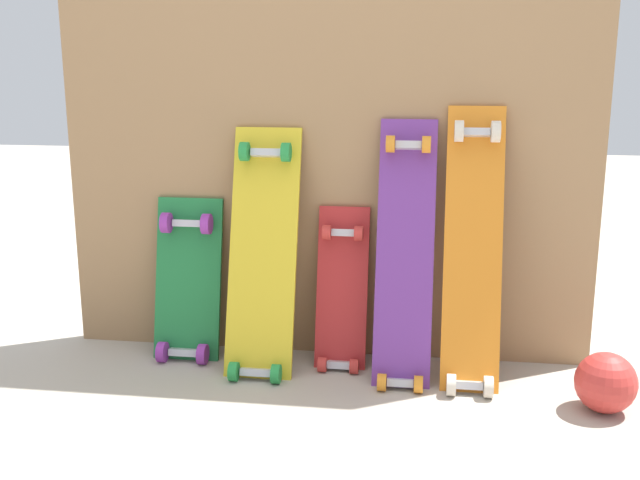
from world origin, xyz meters
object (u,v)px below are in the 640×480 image
object	(u,v)px
skateboard_red	(342,298)
skateboard_orange	(473,258)
skateboard_green	(187,288)
skateboard_yellow	(262,262)
skateboard_purple	(405,263)
rubber_ball	(606,383)

from	to	relation	value
skateboard_red	skateboard_orange	size ratio (longest dim) A/B	0.65
skateboard_green	skateboard_yellow	size ratio (longest dim) A/B	0.71
skateboard_yellow	skateboard_purple	xyz separation A→B (m)	(0.47, -0.00, 0.01)
skateboard_yellow	skateboard_red	distance (m)	0.30
skateboard_red	rubber_ball	distance (m)	0.87
skateboard_yellow	rubber_ball	world-z (taller)	skateboard_yellow
skateboard_yellow	skateboard_red	world-z (taller)	skateboard_yellow
skateboard_yellow	skateboard_purple	size ratio (longest dim) A/B	0.96
skateboard_yellow	skateboard_purple	bearing A→B (deg)	-0.34
skateboard_orange	skateboard_green	bearing A→B (deg)	176.05
skateboard_green	skateboard_orange	world-z (taller)	skateboard_orange
skateboard_yellow	skateboard_purple	distance (m)	0.47
skateboard_red	skateboard_orange	distance (m)	0.47
skateboard_purple	rubber_ball	xyz separation A→B (m)	(0.61, -0.20, -0.29)
skateboard_purple	rubber_ball	distance (m)	0.70
skateboard_green	skateboard_yellow	distance (m)	0.31
skateboard_orange	rubber_ball	bearing A→B (deg)	-26.44
skateboard_green	skateboard_red	bearing A→B (deg)	-0.21
skateboard_orange	rubber_ball	size ratio (longest dim) A/B	5.18
skateboard_red	rubber_ball	bearing A→B (deg)	-17.61
skateboard_orange	skateboard_yellow	bearing A→B (deg)	179.49
skateboard_green	skateboard_yellow	world-z (taller)	skateboard_yellow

